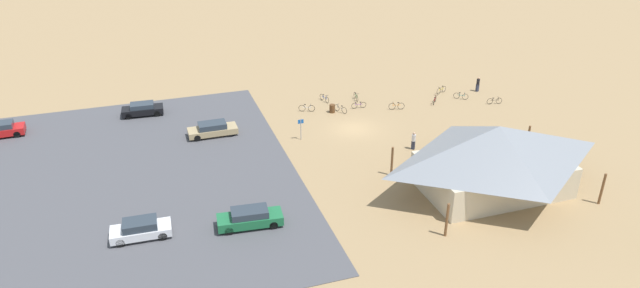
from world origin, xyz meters
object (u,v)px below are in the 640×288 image
object	(u,v)px
bicycle_purple_yard_center	(359,105)
car_white_second_row	(141,229)
bicycle_red_by_bin	(435,100)
car_black_by_curb	(143,109)
bicycle_silver_edge_north	(340,109)
visitor_crossing_yard	(413,140)
bicycle_green_lone_west	(356,97)
trash_bin	(332,109)
bicycle_teal_mid_cluster	(461,96)
bicycle_orange_near_porch	(397,106)
bicycle_black_trailside	(494,101)
car_red_mid_lot	(0,130)
bike_pavilion	(496,154)
bicycle_yellow_near_sign	(441,90)
car_green_back_corner	(250,218)
bicycle_blue_edge_south	(324,98)
bicycle_white_yard_front	(307,108)
lot_sign	(301,126)
visitor_near_lot	(478,84)
car_tan_aisle_side	(213,129)

from	to	relation	value
bicycle_purple_yard_center	car_white_second_row	xyz separation A→B (m)	(23.56, 17.25, 0.39)
bicycle_red_by_bin	car_black_by_curb	world-z (taller)	car_black_by_curb
bicycle_silver_edge_north	visitor_crossing_yard	bearing A→B (deg)	108.39
bicycle_green_lone_west	trash_bin	bearing A→B (deg)	34.15
bicycle_teal_mid_cluster	visitor_crossing_yard	world-z (taller)	visitor_crossing_yard
bicycle_orange_near_porch	bicycle_red_by_bin	distance (m)	4.77
bicycle_black_trailside	car_white_second_row	bearing A→B (deg)	19.63
car_white_second_row	car_red_mid_lot	size ratio (longest dim) A/B	0.98
bike_pavilion	bicycle_yellow_near_sign	bearing A→B (deg)	-108.43
car_white_second_row	car_green_back_corner	bearing A→B (deg)	172.10
bicycle_blue_edge_south	bicycle_white_yard_front	bearing A→B (deg)	37.95
lot_sign	bicycle_yellow_near_sign	size ratio (longest dim) A/B	1.39
trash_bin	car_red_mid_lot	world-z (taller)	car_red_mid_lot
car_black_by_curb	visitor_near_lot	size ratio (longest dim) A/B	2.45
car_black_by_curb	car_red_mid_lot	size ratio (longest dim) A/B	0.99
trash_bin	car_tan_aisle_side	size ratio (longest dim) A/B	0.19
car_red_mid_lot	bicycle_orange_near_porch	bearing A→B (deg)	171.54
bicycle_green_lone_west	visitor_near_lot	bearing A→B (deg)	172.29
bicycle_yellow_near_sign	bicycle_white_yard_front	bearing A→B (deg)	0.93
bicycle_black_trailside	bicycle_white_yard_front	bearing A→B (deg)	-12.50
bicycle_red_by_bin	car_white_second_row	world-z (taller)	car_white_second_row
bike_pavilion	bicycle_teal_mid_cluster	size ratio (longest dim) A/B	10.53
bicycle_yellow_near_sign	car_red_mid_lot	xyz separation A→B (m)	(46.50, -3.09, 0.37)
bicycle_yellow_near_sign	car_white_second_row	bearing A→B (deg)	28.24
bicycle_orange_near_porch	bicycle_yellow_near_sign	size ratio (longest dim) A/B	1.06
bicycle_silver_edge_north	car_red_mid_lot	world-z (taller)	car_red_mid_lot
lot_sign	car_green_back_corner	world-z (taller)	lot_sign
bicycle_silver_edge_north	visitor_near_lot	xyz separation A→B (m)	(-17.30, -0.79, 0.54)
visitor_crossing_yard	car_white_second_row	bearing A→B (deg)	14.76
car_tan_aisle_side	visitor_near_lot	world-z (taller)	visitor_near_lot
bicycle_purple_yard_center	bicycle_white_yard_front	bearing A→B (deg)	-9.11
bicycle_silver_edge_north	bicycle_red_by_bin	size ratio (longest dim) A/B	1.16
bike_pavilion	car_black_by_curb	xyz separation A→B (m)	(26.34, -24.55, -2.48)
bicycle_purple_yard_center	bicycle_teal_mid_cluster	xyz separation A→B (m)	(-11.93, 1.16, 0.02)
lot_sign	bicycle_red_by_bin	xyz separation A→B (m)	(-16.70, -4.11, -1.02)
bicycle_teal_mid_cluster	bicycle_red_by_bin	bearing A→B (deg)	3.58
bicycle_silver_edge_north	car_red_mid_lot	bearing A→B (deg)	-7.97
car_green_back_corner	bicycle_orange_near_porch	bearing A→B (deg)	-139.64
car_red_mid_lot	car_tan_aisle_side	bearing A→B (deg)	162.32
trash_bin	bicycle_yellow_near_sign	size ratio (longest dim) A/B	0.57
car_black_by_curb	bicycle_black_trailside	bearing A→B (deg)	166.46
lot_sign	bicycle_teal_mid_cluster	size ratio (longest dim) A/B	1.65
bicycle_purple_yard_center	car_white_second_row	world-z (taller)	car_white_second_row
lot_sign	bicycle_red_by_bin	size ratio (longest dim) A/B	1.59
bicycle_black_trailside	bicycle_blue_edge_south	distance (m)	18.83
bicycle_orange_near_porch	car_white_second_row	xyz separation A→B (m)	(27.30, 15.63, 0.34)
visitor_near_lot	bicycle_green_lone_west	bearing A→B (deg)	-7.71
bicycle_black_trailside	bicycle_teal_mid_cluster	size ratio (longest dim) A/B	1.29
bicycle_orange_near_porch	visitor_near_lot	size ratio (longest dim) A/B	0.96
car_green_back_corner	car_tan_aisle_side	xyz separation A→B (m)	(0.24, -16.32, -0.04)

